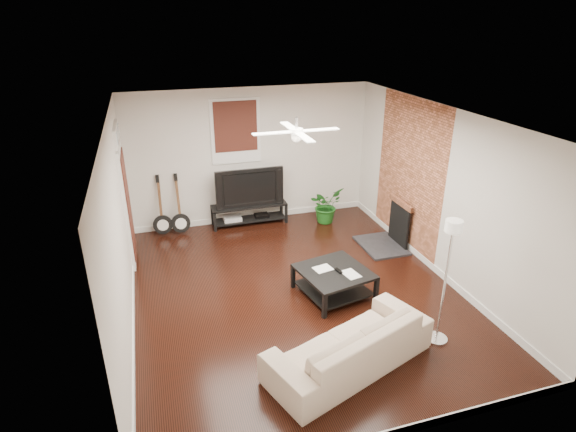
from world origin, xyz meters
name	(u,v)px	position (x,y,z in m)	size (l,w,h in m)	color
room	(296,211)	(0.00, 0.00, 1.40)	(5.01, 6.01, 2.81)	black
brick_accent	(409,175)	(2.49, 1.00, 1.40)	(0.02, 2.20, 2.80)	brown
fireplace	(390,224)	(2.20, 1.00, 0.46)	(0.80, 1.10, 0.92)	black
window_back	(236,131)	(-0.30, 2.97, 1.95)	(1.00, 0.06, 1.30)	#34130E
door_left	(126,194)	(-2.46, 1.90, 1.25)	(0.08, 1.00, 2.50)	white
tv_stand	(249,214)	(-0.12, 2.78, 0.22)	(1.57, 0.42, 0.44)	black
tv	(248,186)	(-0.12, 2.80, 0.84)	(1.40, 0.18, 0.81)	black
coffee_table	(334,282)	(0.56, -0.25, 0.21)	(1.01, 1.01, 0.42)	black
sofa	(350,344)	(0.12, -1.83, 0.32)	(2.21, 0.86, 0.64)	#C3AD92
floor_lamp	(445,283)	(1.47, -1.73, 0.90)	(0.30, 0.30, 1.80)	silver
potted_plant	(326,205)	(1.45, 2.41, 0.38)	(0.68, 0.59, 0.75)	#1B5F1B
guitar_left	(161,206)	(-1.90, 2.75, 0.62)	(0.38, 0.27, 1.23)	black
guitar_right	(179,205)	(-1.55, 2.72, 0.62)	(0.38, 0.27, 1.23)	black
ceiling_fan	(296,131)	(0.00, 0.00, 2.60)	(1.24, 1.24, 0.32)	white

